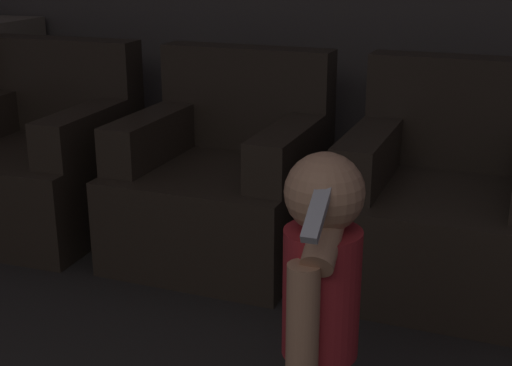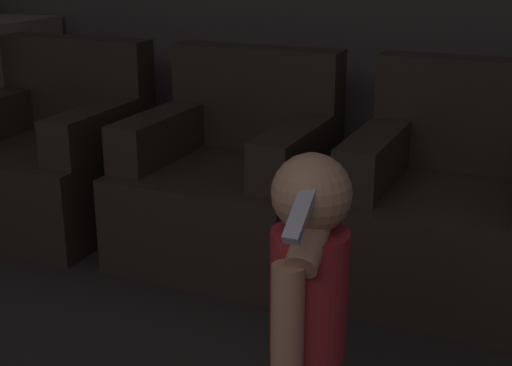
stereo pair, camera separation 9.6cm
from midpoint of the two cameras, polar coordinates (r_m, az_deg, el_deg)
armchair_left at (r=3.54m, az=-15.35°, el=1.75°), size 0.79×0.81×0.86m
armchair_middle at (r=3.09m, az=-1.04°, el=0.00°), size 0.82×0.84×0.86m
armchair_right at (r=2.89m, az=16.55°, el=-2.13°), size 0.82×0.84×0.86m
person_toddler at (r=1.71m, az=5.82°, el=-8.94°), size 0.19×0.33×0.84m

